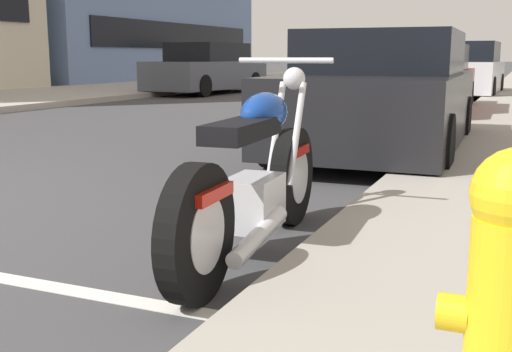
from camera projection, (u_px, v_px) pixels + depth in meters
name	position (u px, v px, depth m)	size (l,w,h in m)	color
sidewalk_far_curb	(60.00, 94.00, 17.87)	(120.00, 5.00, 0.14)	#ADA89E
parking_stall_stripe	(110.00, 297.00, 3.04)	(0.12, 2.20, 0.01)	silver
parked_motorcycle	(256.00, 181.00, 3.63)	(2.18, 0.62, 1.13)	black
parked_car_far_down_curb	(381.00, 97.00, 7.36)	(4.08, 1.95, 1.42)	black
parked_car_mid_block	(419.00, 82.00, 12.05)	(4.52, 1.88, 1.35)	#AD1919
parked_car_near_corner	(465.00, 71.00, 17.69)	(4.15, 1.95, 1.52)	silver
crossing_truck	(354.00, 61.00, 31.08)	(2.16, 4.92, 1.90)	#141947
car_opposite_curb	(207.00, 70.00, 19.34)	(4.75, 2.08, 1.52)	#4C515B
fire_hydrant	(512.00, 291.00, 1.61)	(0.24, 0.36, 0.78)	gold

